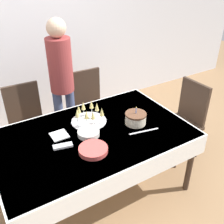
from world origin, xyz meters
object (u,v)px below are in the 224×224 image
dining_chair_far_right (90,104)px  plate_stack_main (93,150)px  dining_chair_far_left (28,121)px  plate_stack_dessert (88,133)px  person_standing (61,75)px  dining_chair_right_end (185,117)px  champagne_tray (89,114)px  birthday_cake (136,118)px

dining_chair_far_right → plate_stack_main: (-0.53, -1.13, 0.24)m
dining_chair_far_left → plate_stack_main: bearing=-76.0°
plate_stack_main → plate_stack_dessert: 0.25m
plate_stack_dessert → plate_stack_main: bearing=-107.4°
dining_chair_far_right → plate_stack_dessert: size_ratio=4.63×
plate_stack_main → person_standing: 1.19m
dining_chair_right_end → champagne_tray: 1.23m
dining_chair_right_end → birthday_cake: size_ratio=4.49×
dining_chair_far_right → plate_stack_main: 1.27m
plate_stack_dessert → birthday_cake: bearing=-7.3°
dining_chair_far_right → champagne_tray: 0.82m
person_standing → dining_chair_right_end: bearing=-38.3°
dining_chair_right_end → birthday_cake: (-0.79, -0.06, 0.28)m
dining_chair_far_left → birthday_cake: 1.31m
dining_chair_far_left → dining_chair_right_end: bearing=-28.5°
dining_chair_far_right → dining_chair_right_end: (0.83, -0.89, 0.00)m
champagne_tray → plate_stack_main: size_ratio=1.41×
birthday_cake → champagne_tray: bearing=144.9°
birthday_cake → plate_stack_main: 0.60m
champagne_tray → plate_stack_main: champagne_tray is taller
dining_chair_far_left → dining_chair_right_end: size_ratio=1.00×
birthday_cake → person_standing: bearing=110.9°
dining_chair_far_left → dining_chair_far_right: size_ratio=1.00×
person_standing → dining_chair_far_left: bearing=-176.7°
birthday_cake → plate_stack_main: bearing=-162.9°
plate_stack_dessert → dining_chair_far_right: bearing=62.9°
birthday_cake → plate_stack_main: birthday_cake is taller
dining_chair_right_end → plate_stack_dessert: size_ratio=4.63×
dining_chair_far_left → dining_chair_right_end: same height
birthday_cake → person_standing: (-0.37, 0.98, 0.19)m
plate_stack_main → plate_stack_dessert: plate_stack_dessert is taller
dining_chair_far_left → birthday_cake: size_ratio=4.49×
champagne_tray → birthday_cake: bearing=-35.1°
champagne_tray → plate_stack_dessert: size_ratio=1.75×
plate_stack_dessert → dining_chair_far_left: bearing=111.8°
dining_chair_far_right → champagne_tray: size_ratio=2.65×
dining_chair_right_end → birthday_cake: bearing=-175.5°
birthday_cake → dining_chair_far_right: bearing=92.4°
dining_chair_right_end → champagne_tray: size_ratio=2.65×
champagne_tray → person_standing: person_standing is taller
dining_chair_far_left → plate_stack_main: (0.28, -1.13, 0.24)m
birthday_cake → dining_chair_right_end: bearing=4.5°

